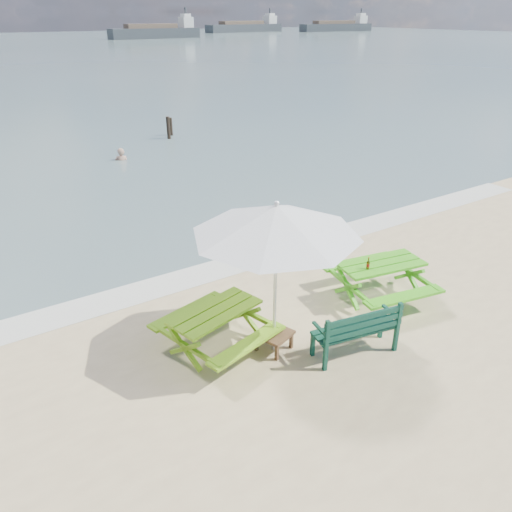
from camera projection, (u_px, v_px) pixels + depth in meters
foam_strip at (220, 268)px, 11.58m from camera, size 22.00×0.90×0.01m
picnic_table_left at (216, 330)px, 8.69m from camera, size 2.01×2.14×0.78m
picnic_table_right at (379, 281)px, 10.22m from camera, size 2.04×2.20×0.82m
park_bench at (355, 339)px, 8.61m from camera, size 1.57×0.78×0.93m
side_table at (274, 340)px, 8.74m from camera, size 0.69×0.69×0.36m
patio_umbrella at (276, 220)px, 7.74m from camera, size 3.46×3.46×2.70m
beer_bottle at (368, 265)px, 9.77m from camera, size 0.06×0.06×0.24m
swimmer at (122, 167)px, 20.22m from camera, size 0.67×0.55×1.58m
mooring_pilings at (170, 129)px, 23.53m from camera, size 0.56×0.76×1.22m
cargo_ships at (181, 30)px, 130.07m from camera, size 149.63×34.57×4.40m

